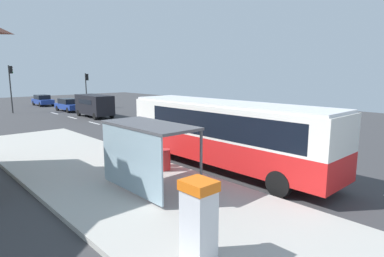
{
  "coord_description": "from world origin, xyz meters",
  "views": [
    {
      "loc": [
        -12.8,
        -8.36,
        4.51
      ],
      "look_at": [
        -1.0,
        4.41,
        1.5
      ],
      "focal_mm": 29.84,
      "sensor_mm": 36.0,
      "label": 1
    }
  ],
  "objects_px": {
    "recycling_bin_green": "(147,154)",
    "traffic_light_far_side": "(11,82)",
    "sedan_far": "(69,105)",
    "white_van": "(94,104)",
    "ticket_machine": "(199,220)",
    "sedan_near": "(43,100)",
    "recycling_bin_red": "(165,159)",
    "recycling_bin_orange": "(155,157)",
    "bus": "(224,131)",
    "recycling_bin_blue": "(139,151)",
    "traffic_light_near_side": "(87,85)",
    "bus_shelter": "(142,140)"
  },
  "relations": [
    {
      "from": "sedan_far",
      "to": "bus_shelter",
      "type": "xyz_separation_m",
      "value": [
        -8.71,
        -28.61,
        1.31
      ]
    },
    {
      "from": "sedan_far",
      "to": "traffic_light_near_side",
      "type": "distance_m",
      "value": 4.3
    },
    {
      "from": "recycling_bin_red",
      "to": "recycling_bin_green",
      "type": "height_order",
      "value": "same"
    },
    {
      "from": "ticket_machine",
      "to": "recycling_bin_blue",
      "type": "xyz_separation_m",
      "value": [
        3.8,
        8.27,
        -0.52
      ]
    },
    {
      "from": "white_van",
      "to": "sedan_near",
      "type": "relative_size",
      "value": 1.18
    },
    {
      "from": "bus",
      "to": "ticket_machine",
      "type": "xyz_separation_m",
      "value": [
        -6.29,
        -4.82,
        -0.67
      ]
    },
    {
      "from": "recycling_bin_red",
      "to": "traffic_light_near_side",
      "type": "distance_m",
      "value": 30.53
    },
    {
      "from": "bus",
      "to": "sedan_near",
      "type": "distance_m",
      "value": 37.97
    },
    {
      "from": "white_van",
      "to": "recycling_bin_orange",
      "type": "height_order",
      "value": "white_van"
    },
    {
      "from": "ticket_machine",
      "to": "traffic_light_far_side",
      "type": "xyz_separation_m",
      "value": [
        4.9,
        35.82,
        2.41
      ]
    },
    {
      "from": "recycling_bin_orange",
      "to": "traffic_light_near_side",
      "type": "height_order",
      "value": "traffic_light_near_side"
    },
    {
      "from": "traffic_light_near_side",
      "to": "bus_shelter",
      "type": "relative_size",
      "value": 1.14
    },
    {
      "from": "white_van",
      "to": "ticket_machine",
      "type": "height_order",
      "value": "white_van"
    },
    {
      "from": "sedan_far",
      "to": "white_van",
      "type": "bearing_deg",
      "value": -90.8
    },
    {
      "from": "recycling_bin_orange",
      "to": "bus_shelter",
      "type": "xyz_separation_m",
      "value": [
        -2.21,
        -2.23,
        1.44
      ]
    },
    {
      "from": "ticket_machine",
      "to": "traffic_light_far_side",
      "type": "relative_size",
      "value": 0.36
    },
    {
      "from": "bus_shelter",
      "to": "recycling_bin_red",
      "type": "bearing_deg",
      "value": 34.74
    },
    {
      "from": "recycling_bin_blue",
      "to": "recycling_bin_green",
      "type": "bearing_deg",
      "value": -90.0
    },
    {
      "from": "sedan_far",
      "to": "traffic_light_far_side",
      "type": "relative_size",
      "value": 0.82
    },
    {
      "from": "recycling_bin_red",
      "to": "sedan_near",
      "type": "bearing_deg",
      "value": 79.87
    },
    {
      "from": "white_van",
      "to": "sedan_far",
      "type": "relative_size",
      "value": 1.18
    },
    {
      "from": "recycling_bin_red",
      "to": "bus_shelter",
      "type": "bearing_deg",
      "value": -145.26
    },
    {
      "from": "sedan_near",
      "to": "traffic_light_near_side",
      "type": "distance_m",
      "value": 8.5
    },
    {
      "from": "bus",
      "to": "traffic_light_near_side",
      "type": "distance_m",
      "value": 31.07
    },
    {
      "from": "bus",
      "to": "recycling_bin_green",
      "type": "bearing_deg",
      "value": 132.15
    },
    {
      "from": "white_van",
      "to": "ticket_machine",
      "type": "distance_m",
      "value": 28.17
    },
    {
      "from": "white_van",
      "to": "recycling_bin_blue",
      "type": "distance_m",
      "value": 19.1
    },
    {
      "from": "sedan_near",
      "to": "recycling_bin_green",
      "type": "distance_m",
      "value": 35.6
    },
    {
      "from": "ticket_machine",
      "to": "traffic_light_far_side",
      "type": "bearing_deg",
      "value": 82.21
    },
    {
      "from": "recycling_bin_red",
      "to": "traffic_light_near_side",
      "type": "bearing_deg",
      "value": 71.41
    },
    {
      "from": "bus",
      "to": "recycling_bin_blue",
      "type": "bearing_deg",
      "value": 125.81
    },
    {
      "from": "sedan_far",
      "to": "recycling_bin_blue",
      "type": "bearing_deg",
      "value": -104.58
    },
    {
      "from": "recycling_bin_orange",
      "to": "white_van",
      "type": "bearing_deg",
      "value": 71.73
    },
    {
      "from": "ticket_machine",
      "to": "recycling_bin_blue",
      "type": "bearing_deg",
      "value": 65.31
    },
    {
      "from": "recycling_bin_orange",
      "to": "recycling_bin_blue",
      "type": "bearing_deg",
      "value": 90.0
    },
    {
      "from": "white_van",
      "to": "recycling_bin_green",
      "type": "xyz_separation_m",
      "value": [
        -6.4,
        -18.68,
        -0.69
      ]
    },
    {
      "from": "ticket_machine",
      "to": "bus_shelter",
      "type": "relative_size",
      "value": 0.48
    },
    {
      "from": "traffic_light_far_side",
      "to": "traffic_light_near_side",
      "type": "bearing_deg",
      "value": -5.31
    },
    {
      "from": "traffic_light_near_side",
      "to": "sedan_near",
      "type": "bearing_deg",
      "value": 113.01
    },
    {
      "from": "recycling_bin_red",
      "to": "recycling_bin_orange",
      "type": "height_order",
      "value": "same"
    },
    {
      "from": "recycling_bin_green",
      "to": "traffic_light_far_side",
      "type": "height_order",
      "value": "traffic_light_far_side"
    },
    {
      "from": "white_van",
      "to": "recycling_bin_blue",
      "type": "bearing_deg",
      "value": -109.59
    },
    {
      "from": "sedan_far",
      "to": "ticket_machine",
      "type": "distance_m",
      "value": 34.81
    },
    {
      "from": "sedan_near",
      "to": "recycling_bin_green",
      "type": "xyz_separation_m",
      "value": [
        -6.5,
        -35.0,
        -0.14
      ]
    },
    {
      "from": "sedan_far",
      "to": "recycling_bin_red",
      "type": "bearing_deg",
      "value": -103.5
    },
    {
      "from": "bus",
      "to": "traffic_light_near_side",
      "type": "bearing_deg",
      "value": 76.56
    },
    {
      "from": "sedan_far",
      "to": "recycling_bin_orange",
      "type": "relative_size",
      "value": 4.68
    },
    {
      "from": "sedan_far",
      "to": "traffic_light_far_side",
      "type": "distance_m",
      "value": 6.6
    },
    {
      "from": "white_van",
      "to": "sedan_near",
      "type": "bearing_deg",
      "value": 89.65
    },
    {
      "from": "sedan_far",
      "to": "traffic_light_near_side",
      "type": "height_order",
      "value": "traffic_light_near_side"
    }
  ]
}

